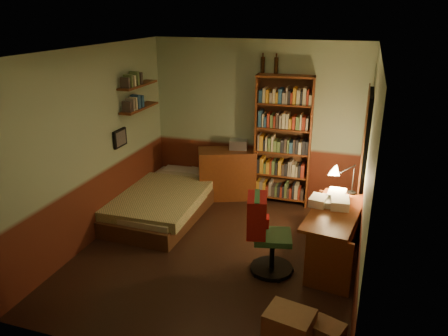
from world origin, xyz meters
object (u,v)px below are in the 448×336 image
(bed, at_px, (165,192))
(desk_lamp, at_px, (354,171))
(cardboard_box_a, at_px, (289,327))
(dresser, at_px, (227,174))
(cardboard_box_b, at_px, (327,334))
(desk, at_px, (333,237))
(bookshelf, at_px, (283,141))
(office_chair, at_px, (273,237))
(mini_stereo, at_px, (238,144))

(bed, relative_size, desk_lamp, 3.45)
(bed, bearing_deg, cardboard_box_a, -42.15)
(bed, bearing_deg, desk_lamp, -0.04)
(dresser, xyz_separation_m, cardboard_box_b, (1.97, -3.03, -0.31))
(desk, xyz_separation_m, cardboard_box_b, (0.09, -1.48, -0.25))
(bed, distance_m, cardboard_box_b, 3.49)
(cardboard_box_b, bearing_deg, bookshelf, 108.87)
(bookshelf, relative_size, desk_lamp, 3.25)
(desk, distance_m, cardboard_box_a, 1.60)
(cardboard_box_b, bearing_deg, bed, 141.32)
(desk, distance_m, office_chair, 0.81)
(bed, distance_m, desk_lamp, 2.88)
(dresser, height_order, cardboard_box_b, dresser)
(desk_lamp, bearing_deg, office_chair, -135.82)
(dresser, distance_m, office_chair, 2.32)
(desk, distance_m, desk_lamp, 0.93)
(cardboard_box_a, bearing_deg, cardboard_box_b, 13.61)
(dresser, height_order, desk_lamp, desk_lamp)
(bookshelf, height_order, desk_lamp, bookshelf)
(mini_stereo, relative_size, bookshelf, 0.14)
(bed, relative_size, dresser, 2.36)
(bed, relative_size, desk, 1.66)
(dresser, relative_size, office_chair, 1.00)
(office_chair, distance_m, cardboard_box_a, 1.24)
(dresser, bearing_deg, desk_lamp, -46.63)
(desk, relative_size, desk_lamp, 2.08)
(desk, bearing_deg, cardboard_box_b, -78.49)
(bed, height_order, cardboard_box_b, bed)
(office_chair, height_order, cardboard_box_a, office_chair)
(desk, height_order, cardboard_box_b, desk)
(dresser, height_order, cardboard_box_a, dresser)
(desk, relative_size, office_chair, 1.43)
(office_chair, bearing_deg, bookshelf, 85.11)
(bed, height_order, bookshelf, bookshelf)
(bed, xyz_separation_m, mini_stereo, (0.91, 0.98, 0.58))
(bookshelf, distance_m, cardboard_box_a, 3.39)
(bookshelf, bearing_deg, dresser, -179.02)
(office_chair, relative_size, cardboard_box_a, 2.13)
(bookshelf, bearing_deg, desk_lamp, -46.12)
(mini_stereo, relative_size, desk, 0.22)
(office_chair, xyz_separation_m, cardboard_box_b, (0.77, -1.05, -0.36))
(desk_lamp, height_order, cardboard_box_a, desk_lamp)
(mini_stereo, bearing_deg, desk, -55.67)
(dresser, relative_size, desk, 0.70)
(bookshelf, height_order, office_chair, bookshelf)
(mini_stereo, bearing_deg, cardboard_box_b, -71.65)
(mini_stereo, distance_m, cardboard_box_a, 3.63)
(mini_stereo, bearing_deg, office_chair, -75.14)
(cardboard_box_b, bearing_deg, cardboard_box_a, -166.39)
(desk_lamp, relative_size, office_chair, 0.69)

